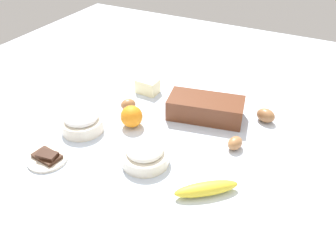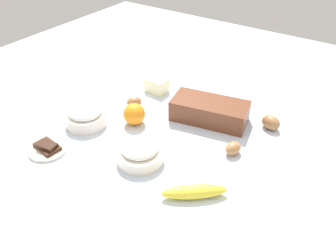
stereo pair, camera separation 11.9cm
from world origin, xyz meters
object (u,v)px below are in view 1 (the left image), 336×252
(banana, at_px, (206,189))
(egg_near_butter, at_px, (266,115))
(egg_beside_bowl, at_px, (128,105))
(flour_bowl, at_px, (145,154))
(loaf_pan, at_px, (206,108))
(butter_block, at_px, (148,86))
(orange_fruit, at_px, (132,116))
(chocolate_plate, at_px, (47,158))
(sugar_bowl, at_px, (82,121))
(egg_loose, at_px, (235,143))

(banana, xyz_separation_m, egg_near_butter, (0.06, 0.44, 0.01))
(banana, height_order, egg_beside_bowl, egg_beside_bowl)
(flour_bowl, bearing_deg, egg_near_butter, 54.67)
(flour_bowl, distance_m, egg_beside_bowl, 0.32)
(loaf_pan, relative_size, butter_block, 3.34)
(butter_block, bearing_deg, egg_beside_bowl, -90.34)
(banana, relative_size, orange_fruit, 2.34)
(orange_fruit, distance_m, chocolate_plate, 0.32)
(loaf_pan, distance_m, butter_block, 0.30)
(sugar_bowl, bearing_deg, loaf_pan, 37.39)
(chocolate_plate, bearing_deg, egg_loose, 32.58)
(banana, bearing_deg, egg_loose, 87.77)
(loaf_pan, height_order, egg_beside_bowl, loaf_pan)
(egg_loose, bearing_deg, chocolate_plate, -147.42)
(egg_near_butter, relative_size, chocolate_plate, 0.55)
(banana, xyz_separation_m, butter_block, (-0.44, 0.43, 0.01))
(egg_near_butter, xyz_separation_m, egg_loose, (-0.05, -0.21, -0.00))
(flour_bowl, distance_m, sugar_bowl, 0.29)
(sugar_bowl, xyz_separation_m, egg_loose, (0.52, 0.15, -0.01))
(loaf_pan, bearing_deg, egg_beside_bowl, -174.43)
(loaf_pan, relative_size, egg_loose, 5.05)
(loaf_pan, distance_m, flour_bowl, 0.34)
(flour_bowl, relative_size, chocolate_plate, 1.19)
(egg_near_butter, relative_size, egg_loose, 1.20)
(butter_block, xyz_separation_m, chocolate_plate, (-0.07, -0.53, -0.02))
(sugar_bowl, xyz_separation_m, banana, (0.52, -0.09, -0.02))
(sugar_bowl, bearing_deg, egg_beside_bowl, 68.38)
(sugar_bowl, relative_size, egg_loose, 2.54)
(loaf_pan, distance_m, banana, 0.40)
(sugar_bowl, bearing_deg, butter_block, 77.49)
(egg_loose, relative_size, chocolate_plate, 0.46)
(orange_fruit, height_order, egg_beside_bowl, orange_fruit)
(butter_block, bearing_deg, sugar_bowl, -102.51)
(butter_block, bearing_deg, loaf_pan, -12.43)
(banana, height_order, chocolate_plate, banana)
(butter_block, xyz_separation_m, egg_near_butter, (0.50, 0.01, -0.00))
(sugar_bowl, bearing_deg, egg_near_butter, 31.60)
(egg_near_butter, height_order, egg_beside_bowl, egg_near_butter)
(loaf_pan, bearing_deg, butter_block, 155.99)
(banana, distance_m, egg_loose, 0.24)
(loaf_pan, xyz_separation_m, chocolate_plate, (-0.36, -0.46, -0.03))
(orange_fruit, distance_m, egg_beside_bowl, 0.11)
(egg_loose, bearing_deg, egg_near_butter, 75.96)
(orange_fruit, bearing_deg, egg_beside_bowl, 129.26)
(flour_bowl, relative_size, sugar_bowl, 1.02)
(orange_fruit, bearing_deg, egg_loose, 6.73)
(sugar_bowl, bearing_deg, banana, -9.74)
(flour_bowl, bearing_deg, banana, -9.99)
(loaf_pan, height_order, butter_block, loaf_pan)
(egg_near_butter, bearing_deg, flour_bowl, -125.33)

